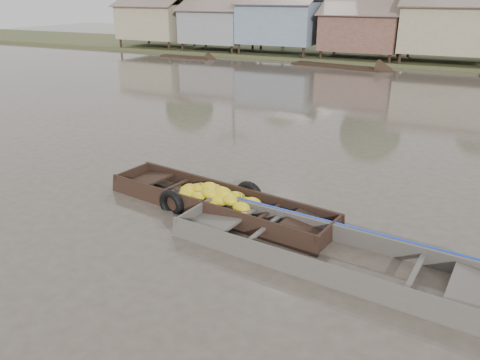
% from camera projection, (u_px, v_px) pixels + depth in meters
% --- Properties ---
extents(ground, '(120.00, 120.00, 0.00)m').
position_uv_depth(ground, '(241.00, 224.00, 10.89)').
color(ground, '#484137').
rests_on(ground, ground).
extents(riverbank, '(120.00, 12.47, 10.22)m').
position_uv_depth(riverbank, '(461.00, 21.00, 35.14)').
color(riverbank, '#384723').
rests_on(riverbank, ground).
extents(banana_boat, '(6.29, 2.39, 0.86)m').
position_uv_depth(banana_boat, '(215.00, 201.00, 11.64)').
color(banana_boat, black).
rests_on(banana_boat, ground).
extents(viewer_boat, '(6.95, 2.51, 0.55)m').
position_uv_depth(viewer_boat, '(332.00, 259.00, 9.38)').
color(viewer_boat, '#47433C').
rests_on(viewer_boat, ground).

